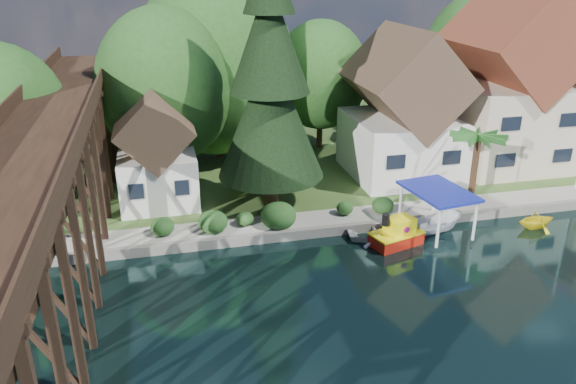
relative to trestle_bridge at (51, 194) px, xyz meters
name	(u,v)px	position (x,y,z in m)	size (l,w,h in m)	color
ground	(397,304)	(16.00, -5.17, -5.35)	(140.00, 140.00, 0.00)	black
bank	(264,122)	(16.00, 28.83, -5.10)	(140.00, 52.00, 0.50)	#365220
seawall	(405,223)	(20.00, 2.83, -5.04)	(60.00, 0.40, 0.62)	slate
promenade	(425,209)	(22.00, 4.13, -4.82)	(50.00, 2.60, 0.06)	gray
trestle_bridge	(51,194)	(0.00, 0.00, 0.00)	(4.12, 44.18, 9.30)	black
house_left	(402,115)	(23.00, 10.83, -0.21)	(7.64, 8.64, 11.02)	white
house_center	(509,90)	(32.00, 11.33, 1.07)	(8.65, 9.18, 13.89)	beige
shed	(157,156)	(5.00, 9.33, -1.52)	(5.09, 5.40, 7.85)	white
bg_trees	(306,76)	(17.00, 16.08, 1.94)	(49.90, 13.30, 10.57)	#382314
shrubs	(268,215)	(11.40, 4.09, -4.12)	(15.76, 2.47, 1.70)	#1A4017
conifer	(270,83)	(12.28, 7.36, 3.35)	(6.92, 6.92, 17.03)	#382314
palm_tree	(478,139)	(25.55, 4.55, -0.39)	(4.63, 4.63, 5.11)	#382314
tugboat	(397,234)	(18.54, 0.76, -4.68)	(3.46, 2.51, 2.25)	#B2190B
boat_white_a	(380,231)	(17.95, 1.88, -4.93)	(2.88, 4.03, 0.83)	silver
boat_canopy	(436,215)	(21.39, 1.53, -4.08)	(3.86, 4.99, 2.95)	white
boat_yellow	(537,218)	(28.08, 0.85, -4.69)	(2.17, 2.52, 1.33)	yellow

